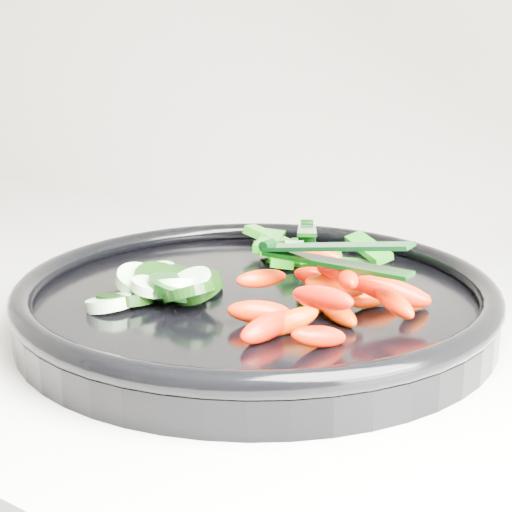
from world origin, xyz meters
The scene contains 6 objects.
veggie_tray centered at (-0.06, 1.65, 0.95)m, with size 0.48×0.48×0.04m.
cucumber_pile centered at (-0.13, 1.61, 0.96)m, with size 0.12×0.12×0.04m.
carrot_pile centered at (0.01, 1.63, 0.97)m, with size 0.14×0.15×0.05m.
pepper_pile centered at (-0.08, 1.75, 0.96)m, with size 0.15×0.10×0.04m.
tong_carrot centered at (0.01, 1.63, 1.00)m, with size 0.11×0.02×0.02m.
tong_pepper centered at (-0.07, 1.75, 0.98)m, with size 0.07×0.11×0.02m.
Camera 1 is at (0.23, 1.21, 1.13)m, focal length 50.00 mm.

